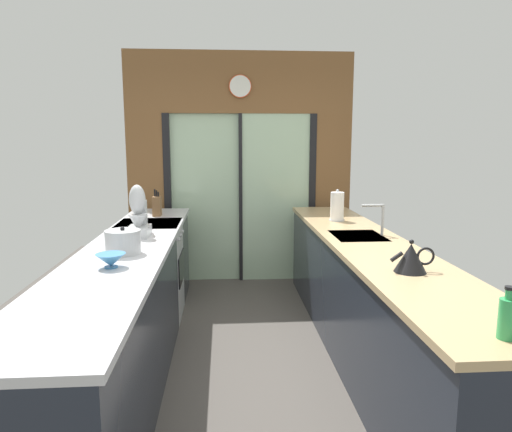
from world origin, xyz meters
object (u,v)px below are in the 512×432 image
Objects in this scene: knife_block at (157,206)px; stock_pot at (123,242)px; kettle at (411,258)px; stand_mixer at (138,217)px; soap_bottle at (507,317)px; paper_towel_roll at (337,207)px; mixing_bowl at (111,260)px; oven_range at (151,271)px.

stock_pot is (0.00, -1.62, -0.02)m from knife_block.
kettle reaches higher than stock_pot.
stand_mixer reaches higher than kettle.
stand_mixer is 1.99× the size of soap_bottle.
stand_mixer is 1.56× the size of kettle.
kettle is (1.78, -0.57, 0.00)m from stock_pot.
stand_mixer is 0.59m from stock_pot.
kettle is 1.76m from paper_towel_roll.
knife_block is 1.30× the size of soap_bottle.
mixing_bowl is at bearing -90.00° from knife_block.
oven_range is 2.19× the size of stand_mixer.
soap_bottle is (-0.00, -0.92, 0.00)m from kettle.
soap_bottle is 0.69× the size of paper_towel_roll.
knife_block is at bearing 87.60° from oven_range.
stand_mixer reaches higher than oven_range.
oven_range is 1.30m from stock_pot.
paper_towel_roll is (-0.00, 1.76, 0.05)m from kettle.
mixing_bowl is 0.66× the size of knife_block.
paper_towel_roll is (-0.00, 2.68, 0.05)m from soap_bottle.
kettle reaches higher than mixing_bowl.
knife_block is 3.59m from soap_bottle.
mixing_bowl is 0.59× the size of paper_towel_roll.
soap_bottle is (1.78, -1.14, 0.04)m from mixing_bowl.
oven_range is 3.27m from soap_bottle.
soap_bottle is at bearing -90.11° from kettle.
knife_block is 1.83m from paper_towel_roll.
stand_mixer is at bearing 90.00° from mixing_bowl.
paper_towel_roll is at bearing 33.79° from stock_pot.
stand_mixer is at bearing -90.00° from knife_block.
kettle is (1.78, -0.22, 0.04)m from mixing_bowl.
knife_block is at bearing 129.12° from kettle.
oven_range is at bearing 90.69° from mixing_bowl.
knife_block is 1.04m from stand_mixer.
stand_mixer is 1.88m from paper_towel_roll.
kettle is at bearing 89.89° from soap_bottle.
oven_range is at bearing 135.76° from kettle.
stand_mixer reaches higher than stock_pot.
knife_block is at bearing 90.00° from stand_mixer.
oven_range is 3.00× the size of paper_towel_roll.
mixing_bowl is 2.36m from paper_towel_roll.
knife_block is 1.62m from stock_pot.
stock_pot is at bearing -146.21° from paper_towel_roll.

